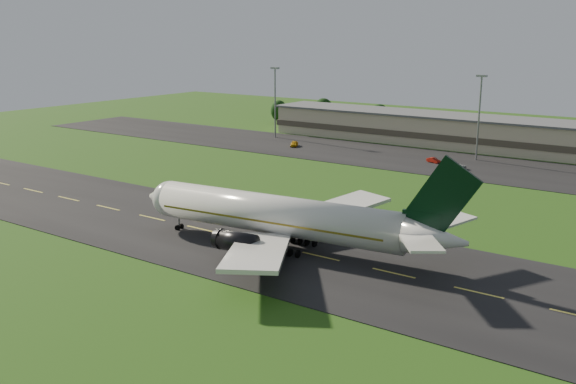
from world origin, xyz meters
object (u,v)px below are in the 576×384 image
Objects in this scene: light_mast_centre at (480,107)px; service_vehicle_b at (434,160)px; service_vehicle_c at (457,167)px; light_mast_west at (275,94)px; service_vehicle_a at (294,144)px; airliner at (282,217)px; terminal at (503,136)px.

service_vehicle_b is at bearing -127.16° from light_mast_centre.
light_mast_centre is at bearing 124.02° from service_vehicle_c.
light_mast_west is 4.74× the size of service_vehicle_a.
airliner is at bearing -90.42° from light_mast_centre.
terminal reaches higher than service_vehicle_c.
airliner is at bearing -91.18° from terminal.
light_mast_west is at bearing 99.68° from service_vehicle_b.
airliner is 2.52× the size of light_mast_west.
light_mast_west reaches higher than terminal.
light_mast_west is at bearing 118.18° from service_vehicle_a.
light_mast_west is (-61.40, -16.18, 8.75)m from terminal.
airliner is 84.06m from service_vehicle_a.
light_mast_west is 5.75× the size of service_vehicle_b.
light_mast_centre is 4.78× the size of service_vehicle_c.
light_mast_centre is (60.00, 0.00, 0.00)m from light_mast_west.
service_vehicle_b is 0.83× the size of service_vehicle_c.
light_mast_west is at bearing 180.00° from light_mast_centre.
service_vehicle_b is at bearing -177.85° from service_vehicle_c.
airliner is 12.04× the size of service_vehicle_c.
airliner is 96.11m from terminal.
service_vehicle_a is (13.37, -9.68, -11.91)m from light_mast_west.
airliner is 80.31m from light_mast_centre.
light_mast_centre is 18.15m from service_vehicle_c.
light_mast_centre is 4.74× the size of service_vehicle_a.
terminal is at bearing 1.27° from service_vehicle_b.
light_mast_west is 1.00× the size of light_mast_centre.
airliner is 2.52× the size of light_mast_centre.
service_vehicle_a is at bearing 110.21° from service_vehicle_b.
terminal is 34.09× the size of service_vehicle_c.
light_mast_centre reaches higher than service_vehicle_c.
service_vehicle_b is (-7.01, -9.25, -12.05)m from light_mast_centre.
airliner is at bearing -53.37° from light_mast_west.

